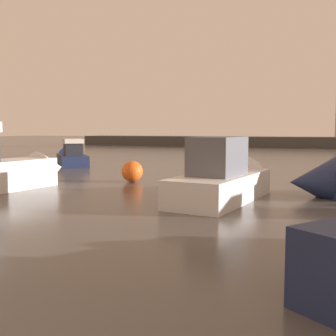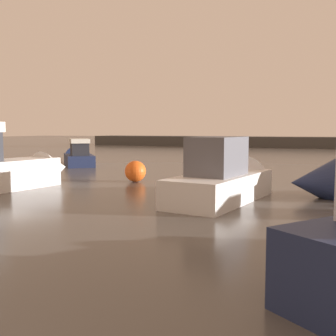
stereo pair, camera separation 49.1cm
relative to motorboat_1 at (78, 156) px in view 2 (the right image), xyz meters
The scene contains 6 objects.
ground_plane 15.04m from the motorboat_1, 21.93° to the left, with size 220.00×220.00×0.00m, color #4C4742.
breakwater 39.94m from the motorboat_1, 69.57° to the left, with size 68.74×5.57×1.56m, color #423F3D.
motorboat_1 is the anchor object (origin of this frame).
motorboat_3 18.49m from the motorboat_1, 36.40° to the right, with size 3.15×7.49×2.92m.
motorboat_5 13.50m from the motorboat_1, 68.81° to the right, with size 2.82×7.54×3.21m.
mooring_buoy 12.10m from the motorboat_1, 41.35° to the right, with size 1.10×1.10×1.10m, color #EA5919.
Camera 2 is at (4.93, -1.03, 2.73)m, focal length 44.65 mm.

